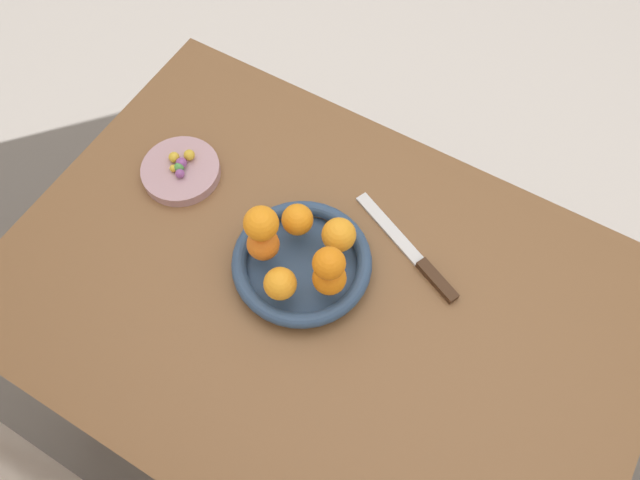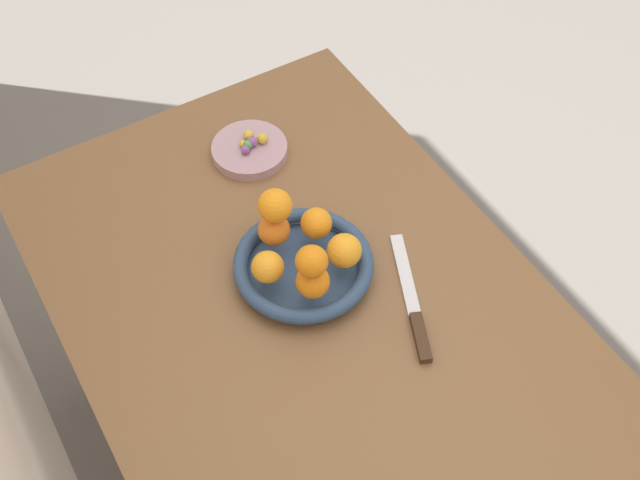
% 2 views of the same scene
% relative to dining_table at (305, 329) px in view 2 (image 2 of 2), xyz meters
% --- Properties ---
extents(ground_plane, '(6.00, 6.00, 0.00)m').
position_rel_dining_table_xyz_m(ground_plane, '(0.00, 0.00, -0.65)').
color(ground_plane, slate).
extents(dining_table, '(1.10, 0.76, 0.74)m').
position_rel_dining_table_xyz_m(dining_table, '(0.00, 0.00, 0.00)').
color(dining_table, brown).
rests_on(dining_table, ground_plane).
extents(fruit_bowl, '(0.24, 0.24, 0.04)m').
position_rel_dining_table_xyz_m(fruit_bowl, '(0.05, -0.03, 0.11)').
color(fruit_bowl, navy).
rests_on(fruit_bowl, dining_table).
extents(candy_dish, '(0.15, 0.15, 0.02)m').
position_rel_dining_table_xyz_m(candy_dish, '(0.35, -0.08, 0.10)').
color(candy_dish, '#B28C99').
rests_on(candy_dish, dining_table).
extents(orange_0, '(0.06, 0.06, 0.06)m').
position_rel_dining_table_xyz_m(orange_0, '(0.01, -0.09, 0.16)').
color(orange_0, orange).
rests_on(orange_0, fruit_bowl).
extents(orange_1, '(0.05, 0.05, 0.05)m').
position_rel_dining_table_xyz_m(orange_1, '(0.09, -0.08, 0.16)').
color(orange_1, orange).
rests_on(orange_1, fruit_bowl).
extents(orange_2, '(0.06, 0.06, 0.06)m').
position_rel_dining_table_xyz_m(orange_2, '(0.11, -0.01, 0.16)').
color(orange_2, orange).
rests_on(orange_2, fruit_bowl).
extents(orange_3, '(0.05, 0.05, 0.05)m').
position_rel_dining_table_xyz_m(orange_3, '(0.05, 0.04, 0.16)').
color(orange_3, orange).
rests_on(orange_3, fruit_bowl).
extents(orange_4, '(0.06, 0.06, 0.06)m').
position_rel_dining_table_xyz_m(orange_4, '(-0.01, -0.01, 0.16)').
color(orange_4, orange).
rests_on(orange_4, fruit_bowl).
extents(orange_5, '(0.06, 0.06, 0.06)m').
position_rel_dining_table_xyz_m(orange_5, '(0.12, -0.01, 0.21)').
color(orange_5, orange).
rests_on(orange_5, orange_2).
extents(orange_6, '(0.05, 0.05, 0.05)m').
position_rel_dining_table_xyz_m(orange_6, '(-0.01, -0.01, 0.21)').
color(orange_6, orange).
rests_on(orange_6, orange_4).
extents(candy_ball_0, '(0.02, 0.02, 0.02)m').
position_rel_dining_table_xyz_m(candy_ball_0, '(0.37, -0.09, 0.12)').
color(candy_ball_0, gold).
rests_on(candy_ball_0, candy_dish).
extents(candy_ball_1, '(0.02, 0.02, 0.02)m').
position_rel_dining_table_xyz_m(candy_ball_1, '(0.35, -0.11, 0.12)').
color(candy_ball_1, gold).
rests_on(candy_ball_1, candy_dish).
extents(candy_ball_2, '(0.02, 0.02, 0.02)m').
position_rel_dining_table_xyz_m(candy_ball_2, '(0.35, -0.08, 0.12)').
color(candy_ball_2, '#4C9947').
rests_on(candy_ball_2, candy_dish).
extents(candy_ball_3, '(0.01, 0.01, 0.01)m').
position_rel_dining_table_xyz_m(candy_ball_3, '(0.36, -0.07, 0.12)').
color(candy_ball_3, gold).
rests_on(candy_ball_3, candy_dish).
extents(candy_ball_4, '(0.02, 0.02, 0.02)m').
position_rel_dining_table_xyz_m(candy_ball_4, '(0.34, -0.07, 0.12)').
color(candy_ball_4, '#8C4C99').
rests_on(candy_ball_4, candy_dish).
extents(candy_ball_5, '(0.02, 0.02, 0.02)m').
position_rel_dining_table_xyz_m(candy_ball_5, '(0.35, -0.09, 0.12)').
color(candy_ball_5, '#8C4C99').
rests_on(candy_ball_5, candy_dish).
extents(knife, '(0.25, 0.12, 0.01)m').
position_rel_dining_table_xyz_m(knife, '(-0.11, -0.15, 0.09)').
color(knife, '#3F2819').
rests_on(knife, dining_table).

